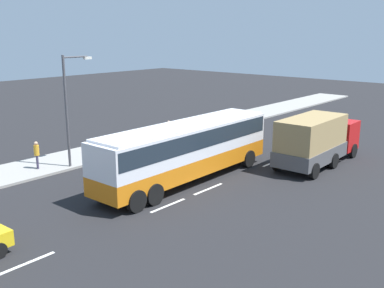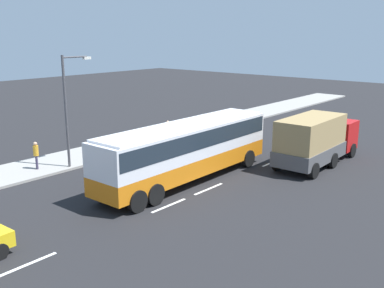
{
  "view_description": "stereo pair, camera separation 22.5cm",
  "coord_description": "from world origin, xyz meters",
  "px_view_note": "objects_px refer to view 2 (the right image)",
  "views": [
    {
      "loc": [
        -18.61,
        -17.03,
        8.32
      ],
      "look_at": [
        0.48,
        -0.57,
        2.06
      ],
      "focal_mm": 42.11,
      "sensor_mm": 36.0,
      "label": 1
    },
    {
      "loc": [
        -18.76,
        -16.86,
        8.32
      ],
      "look_at": [
        0.48,
        -0.57,
        2.06
      ],
      "focal_mm": 42.11,
      "sensor_mm": 36.0,
      "label": 2
    }
  ],
  "objects_px": {
    "coach_bus": "(187,146)",
    "pedestrian_near_curb": "(168,129)",
    "pedestrian_at_crossing": "(36,153)",
    "cargo_truck": "(316,139)",
    "street_lamp": "(69,103)"
  },
  "relations": [
    {
      "from": "pedestrian_near_curb",
      "to": "cargo_truck",
      "type": "bearing_deg",
      "value": -11.14
    },
    {
      "from": "pedestrian_near_curb",
      "to": "pedestrian_at_crossing",
      "type": "xyz_separation_m",
      "value": [
        -10.63,
        1.06,
        0.08
      ]
    },
    {
      "from": "coach_bus",
      "to": "cargo_truck",
      "type": "distance_m",
      "value": 8.94
    },
    {
      "from": "pedestrian_near_curb",
      "to": "street_lamp",
      "type": "distance_m",
      "value": 9.33
    },
    {
      "from": "cargo_truck",
      "to": "pedestrian_near_curb",
      "type": "height_order",
      "value": "cargo_truck"
    },
    {
      "from": "cargo_truck",
      "to": "coach_bus",
      "type": "bearing_deg",
      "value": 151.61
    },
    {
      "from": "pedestrian_at_crossing",
      "to": "street_lamp",
      "type": "xyz_separation_m",
      "value": [
        1.83,
        -1.09,
        3.01
      ]
    },
    {
      "from": "coach_bus",
      "to": "cargo_truck",
      "type": "relative_size",
      "value": 1.59
    },
    {
      "from": "pedestrian_at_crossing",
      "to": "cargo_truck",
      "type": "bearing_deg",
      "value": -17.3
    },
    {
      "from": "pedestrian_near_curb",
      "to": "street_lamp",
      "type": "xyz_separation_m",
      "value": [
        -8.81,
        -0.02,
        3.09
      ]
    },
    {
      "from": "coach_bus",
      "to": "street_lamp",
      "type": "distance_m",
      "value": 7.95
    },
    {
      "from": "cargo_truck",
      "to": "pedestrian_at_crossing",
      "type": "relative_size",
      "value": 4.6
    },
    {
      "from": "cargo_truck",
      "to": "street_lamp",
      "type": "xyz_separation_m",
      "value": [
        -10.62,
        11.32,
        2.44
      ]
    },
    {
      "from": "coach_bus",
      "to": "cargo_truck",
      "type": "xyz_separation_m",
      "value": [
        7.92,
        -4.13,
        -0.39
      ]
    },
    {
      "from": "coach_bus",
      "to": "pedestrian_near_curb",
      "type": "relative_size",
      "value": 7.88
    }
  ]
}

